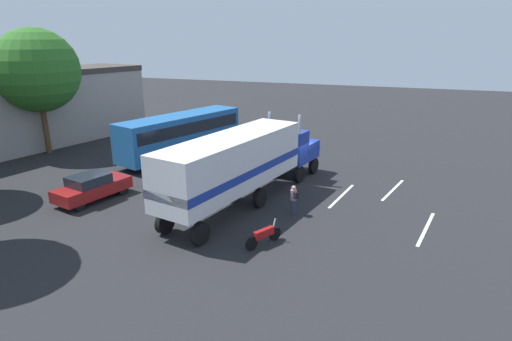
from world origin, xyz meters
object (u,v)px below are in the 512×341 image
at_px(semi_truck, 244,161).
at_px(person_bystander, 294,199).
at_px(motorcycle, 264,235).
at_px(tree_left, 37,71).
at_px(parked_bus, 181,132).
at_px(parked_car, 92,187).

xyz_separation_m(semi_truck, person_bystander, (-0.63, -3.11, -1.63)).
xyz_separation_m(motorcycle, tree_left, (8.86, 22.10, 6.19)).
bearing_deg(tree_left, parked_bus, -75.90).
relative_size(parked_bus, motorcycle, 5.89).
distance_m(parked_bus, tree_left, 12.27).
bearing_deg(parked_bus, parked_car, 178.77).
relative_size(parked_car, tree_left, 0.47).
bearing_deg(tree_left, motorcycle, -111.84).
bearing_deg(parked_car, parked_bus, -1.23).
height_order(parked_bus, tree_left, tree_left).
xyz_separation_m(person_bystander, motorcycle, (-3.88, 0.31, -0.41)).
distance_m(semi_truck, parked_car, 9.10).
bearing_deg(semi_truck, person_bystander, -101.51).
bearing_deg(tree_left, person_bystander, -102.54).
distance_m(person_bystander, parked_bus, 13.82).
bearing_deg(parked_car, motorcycle, -98.62).
relative_size(semi_truck, parked_bus, 1.27).
xyz_separation_m(person_bystander, parked_car, (-2.16, 11.59, -0.09)).
bearing_deg(semi_truck, parked_car, 108.25).
distance_m(semi_truck, motorcycle, 5.69).
bearing_deg(motorcycle, tree_left, 68.16).
distance_m(semi_truck, tree_left, 20.21).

